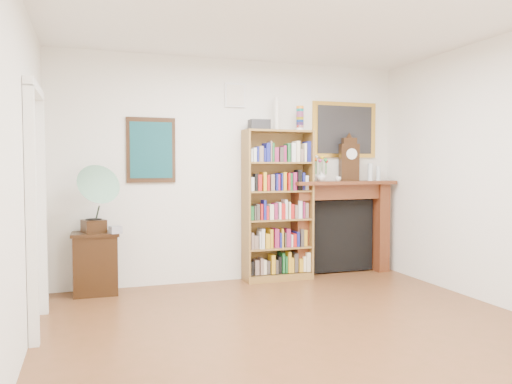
% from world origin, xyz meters
% --- Properties ---
extents(room, '(4.51, 5.01, 2.81)m').
position_xyz_m(room, '(0.00, 0.00, 1.40)').
color(room, brown).
rests_on(room, ground).
extents(door_casing, '(0.08, 1.02, 2.17)m').
position_xyz_m(door_casing, '(-2.21, 1.20, 1.26)').
color(door_casing, white).
rests_on(door_casing, left_wall).
extents(teal_poster, '(0.58, 0.04, 0.78)m').
position_xyz_m(teal_poster, '(-1.05, 2.48, 1.65)').
color(teal_poster, black).
rests_on(teal_poster, back_wall).
extents(small_picture, '(0.26, 0.04, 0.30)m').
position_xyz_m(small_picture, '(0.00, 2.48, 2.35)').
color(small_picture, white).
rests_on(small_picture, back_wall).
extents(gilt_painting, '(0.95, 0.04, 0.75)m').
position_xyz_m(gilt_painting, '(1.55, 2.48, 1.95)').
color(gilt_painting, gold).
rests_on(gilt_painting, back_wall).
extents(bookshelf, '(0.88, 0.32, 2.20)m').
position_xyz_m(bookshelf, '(0.52, 2.32, 1.07)').
color(bookshelf, brown).
rests_on(bookshelf, floor).
extents(side_cabinet, '(0.53, 0.39, 0.71)m').
position_xyz_m(side_cabinet, '(-1.71, 2.29, 0.35)').
color(side_cabinet, black).
rests_on(side_cabinet, floor).
extents(fireplace, '(1.51, 0.44, 1.26)m').
position_xyz_m(fireplace, '(1.45, 2.39, 0.75)').
color(fireplace, '#502012').
rests_on(fireplace, floor).
extents(gramophone, '(0.62, 0.69, 0.76)m').
position_xyz_m(gramophone, '(-1.72, 2.18, 1.14)').
color(gramophone, black).
rests_on(gramophone, side_cabinet).
extents(cd_stack, '(0.15, 0.15, 0.08)m').
position_xyz_m(cd_stack, '(-1.49, 2.14, 0.75)').
color(cd_stack, silver).
rests_on(cd_stack, side_cabinet).
extents(mantel_clock, '(0.27, 0.18, 0.57)m').
position_xyz_m(mantel_clock, '(1.55, 2.35, 1.54)').
color(mantel_clock, black).
rests_on(mantel_clock, fireplace).
extents(flower_vase, '(0.14, 0.14, 0.13)m').
position_xyz_m(flower_vase, '(1.14, 2.35, 1.33)').
color(flower_vase, white).
rests_on(flower_vase, fireplace).
extents(teacup, '(0.10, 0.10, 0.06)m').
position_xyz_m(teacup, '(1.34, 2.25, 1.29)').
color(teacup, silver).
rests_on(teacup, fireplace).
extents(bottle_left, '(0.07, 0.07, 0.24)m').
position_xyz_m(bottle_left, '(1.87, 2.33, 1.38)').
color(bottle_left, silver).
rests_on(bottle_left, fireplace).
extents(bottle_right, '(0.06, 0.06, 0.20)m').
position_xyz_m(bottle_right, '(1.99, 2.32, 1.36)').
color(bottle_right, silver).
rests_on(bottle_right, fireplace).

